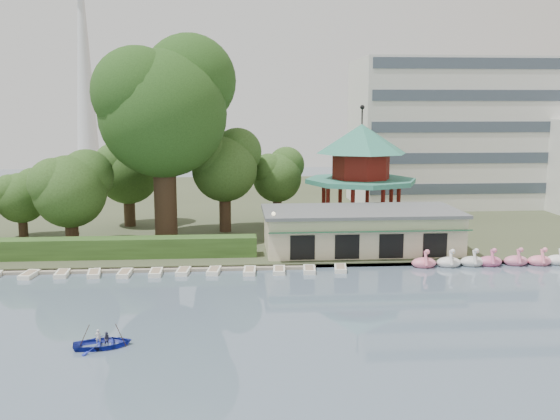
{
  "coord_description": "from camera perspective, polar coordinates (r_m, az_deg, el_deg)",
  "views": [
    {
      "loc": [
        -1.98,
        -35.63,
        13.83
      ],
      "look_at": [
        2.0,
        18.0,
        5.0
      ],
      "focal_mm": 40.0,
      "sensor_mm": 36.0,
      "label": 1
    }
  ],
  "objects": [
    {
      "name": "pavilion",
      "position": [
        69.35,
        7.42,
        4.0
      ],
      "size": [
        12.4,
        12.4,
        13.5
      ],
      "color": "beige",
      "rests_on": "shore"
    },
    {
      "name": "hedge",
      "position": [
        58.97,
        -16.93,
        -3.35
      ],
      "size": [
        30.0,
        2.0,
        1.8
      ],
      "primitive_type": "cube",
      "color": "#335520",
      "rests_on": "shore"
    },
    {
      "name": "embankment",
      "position": [
        54.71,
        -2.04,
        -5.16
      ],
      "size": [
        220.0,
        0.6,
        0.3
      ],
      "primitive_type": "cube",
      "color": "gray",
      "rests_on": "ground"
    },
    {
      "name": "dock",
      "position": [
        55.49,
        -14.57,
        -5.29
      ],
      "size": [
        34.0,
        1.6,
        0.24
      ],
      "primitive_type": "cube",
      "color": "gray",
      "rests_on": "ground"
    },
    {
      "name": "ground_plane",
      "position": [
        38.27,
        -1.01,
        -11.86
      ],
      "size": [
        220.0,
        220.0,
        0.0
      ],
      "primitive_type": "plane",
      "color": "slate",
      "rests_on": "ground"
    },
    {
      "name": "swan_boats",
      "position": [
        58.95,
        19.71,
        -4.41
      ],
      "size": [
        15.78,
        1.93,
        1.92
      ],
      "color": "pink",
      "rests_on": "ground"
    },
    {
      "name": "lamp_post",
      "position": [
        55.74,
        -0.59,
        -1.52
      ],
      "size": [
        0.36,
        0.36,
        4.28
      ],
      "color": "black",
      "rests_on": "shore"
    },
    {
      "name": "office_building",
      "position": [
        91.54,
        18.12,
        6.3
      ],
      "size": [
        38.0,
        18.0,
        20.0
      ],
      "color": "silver",
      "rests_on": "shore"
    },
    {
      "name": "boathouse",
      "position": [
        59.94,
        7.37,
        -1.78
      ],
      "size": [
        18.6,
        9.39,
        3.9
      ],
      "color": "beige",
      "rests_on": "shore"
    },
    {
      "name": "broadcast_tower",
      "position": [
        181.26,
        -17.61,
        15.29
      ],
      "size": [
        8.0,
        8.0,
        96.0
      ],
      "color": "silver",
      "rests_on": "ground"
    },
    {
      "name": "small_trees",
      "position": [
        68.35,
        -12.95,
        3.04
      ],
      "size": [
        38.8,
        17.28,
        11.3
      ],
      "color": "#3A281C",
      "rests_on": "shore"
    },
    {
      "name": "moored_rowboats",
      "position": [
        53.83,
        -12.73,
        -5.6
      ],
      "size": [
        35.64,
        2.7,
        0.36
      ],
      "color": "white",
      "rests_on": "ground"
    },
    {
      "name": "rowboat_with_passengers",
      "position": [
        38.58,
        -15.91,
        -11.29
      ],
      "size": [
        5.22,
        4.18,
        2.01
      ],
      "color": "#1D2AA3",
      "rests_on": "ground"
    },
    {
      "name": "shore",
      "position": [
        88.71,
        -2.91,
        0.47
      ],
      "size": [
        220.0,
        70.0,
        0.4
      ],
      "primitive_type": "cube",
      "color": "#424930",
      "rests_on": "ground"
    },
    {
      "name": "big_tree",
      "position": [
        64.21,
        -10.51,
        9.6
      ],
      "size": [
        14.06,
        13.11,
        20.96
      ],
      "color": "#3A281C",
      "rests_on": "shore"
    }
  ]
}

